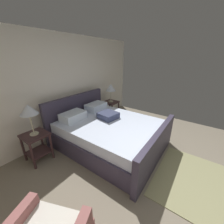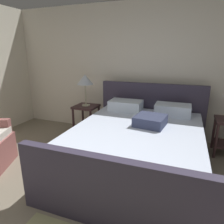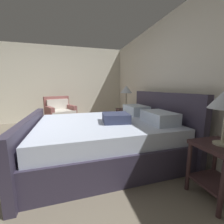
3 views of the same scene
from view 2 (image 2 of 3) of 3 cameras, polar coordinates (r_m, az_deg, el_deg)
wall_back at (r=3.99m, az=9.08°, el=11.23°), size 5.66×0.12×2.51m
bed at (r=2.93m, az=7.29°, el=-9.26°), size 1.92×2.33×1.08m
nightstand_left at (r=4.07m, az=-7.27°, el=-0.87°), size 0.44×0.44×0.60m
table_lamp_left at (r=3.92m, az=-7.63°, el=8.88°), size 0.32×0.32×0.61m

